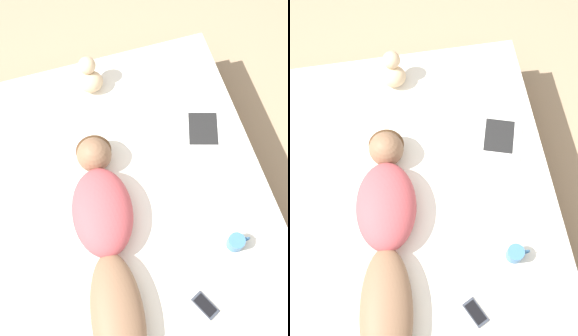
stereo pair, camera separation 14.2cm
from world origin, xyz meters
TOP-DOWN VIEW (x-y plane):
  - ground_plane at (0.00, 0.00)m, footprint 12.00×12.00m
  - bed at (0.00, 0.00)m, footprint 1.68×2.06m
  - person at (-0.17, -0.23)m, footprint 0.44×1.38m
  - open_magazine at (0.45, 0.35)m, footprint 0.60×0.46m
  - coffee_mug at (0.50, -0.41)m, footprint 0.13×0.09m
  - cell_phone at (0.23, -0.67)m, footprint 0.13×0.16m
  - plush_toy at (0.00, 0.81)m, footprint 0.15×0.18m

SIDE VIEW (x-z plane):
  - ground_plane at x=0.00m, z-range 0.00..0.00m
  - bed at x=0.00m, z-range 0.00..0.42m
  - open_magazine at x=0.45m, z-range 0.42..0.43m
  - cell_phone at x=0.23m, z-range 0.42..0.43m
  - coffee_mug at x=0.50m, z-range 0.43..0.52m
  - person at x=-0.17m, z-range 0.42..0.62m
  - plush_toy at x=0.00m, z-range 0.41..0.63m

